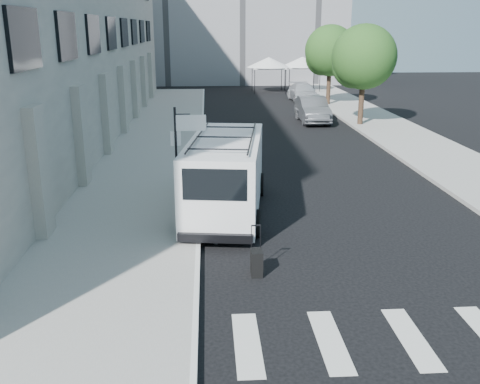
{
  "coord_description": "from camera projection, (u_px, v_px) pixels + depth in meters",
  "views": [
    {
      "loc": [
        -1.68,
        -11.87,
        5.78
      ],
      "look_at": [
        -0.8,
        2.64,
        1.3
      ],
      "focal_mm": 40.0,
      "sensor_mm": 36.0,
      "label": 1
    }
  ],
  "objects": [
    {
      "name": "parked_car_b",
      "position": [
        312.0,
        109.0,
        33.99
      ],
      "size": [
        1.75,
        4.82,
        1.58
      ],
      "primitive_type": "imported",
      "rotation": [
        0.0,
        0.0,
        -0.02
      ],
      "color": "#505257",
      "rests_on": "ground"
    },
    {
      "name": "suitcase",
      "position": [
        257.0,
        262.0,
        12.97
      ],
      "size": [
        0.28,
        0.44,
        1.22
      ],
      "rotation": [
        0.0,
        0.0,
        0.02
      ],
      "color": "black",
      "rests_on": "ground"
    },
    {
      "name": "sign_pole",
      "position": [
        184.0,
        142.0,
        15.26
      ],
      "size": [
        1.03,
        0.07,
        3.5
      ],
      "color": "black",
      "rests_on": "sidewalk_left"
    },
    {
      "name": "sidewalk_left",
      "position": [
        159.0,
        141.0,
        28.12
      ],
      "size": [
        4.5,
        48.0,
        0.15
      ],
      "primitive_type": "cube",
      "color": "gray",
      "rests_on": "ground"
    },
    {
      "name": "briefcase",
      "position": [
        202.0,
        238.0,
        14.87
      ],
      "size": [
        0.23,
        0.46,
        0.34
      ],
      "primitive_type": "cube",
      "rotation": [
        0.0,
        0.0,
        -0.26
      ],
      "color": "black",
      "rests_on": "ground"
    },
    {
      "name": "tree_near",
      "position": [
        362.0,
        59.0,
        31.61
      ],
      "size": [
        3.8,
        3.83,
        6.03
      ],
      "color": "black",
      "rests_on": "ground"
    },
    {
      "name": "cargo_van",
      "position": [
        226.0,
        174.0,
        17.19
      ],
      "size": [
        2.95,
        6.78,
        2.46
      ],
      "rotation": [
        0.0,
        0.0,
        -0.13
      ],
      "color": "white",
      "rests_on": "ground"
    },
    {
      "name": "parked_car_a",
      "position": [
        313.0,
        111.0,
        33.86
      ],
      "size": [
        1.97,
        4.2,
        1.39
      ],
      "primitive_type": "imported",
      "rotation": [
        0.0,
        0.0,
        0.08
      ],
      "color": "gray",
      "rests_on": "ground"
    },
    {
      "name": "ground",
      "position": [
        279.0,
        273.0,
        13.13
      ],
      "size": [
        120.0,
        120.0,
        0.0
      ],
      "primitive_type": "plane",
      "color": "black",
      "rests_on": "ground"
    },
    {
      "name": "tree_far",
      "position": [
        328.0,
        53.0,
        40.2
      ],
      "size": [
        3.8,
        3.83,
        6.03
      ],
      "color": "black",
      "rests_on": "ground"
    },
    {
      "name": "building_left",
      "position": [
        17.0,
        23.0,
        27.85
      ],
      "size": [
        10.0,
        44.0,
        12.0
      ],
      "primitive_type": "cube",
      "color": "gray",
      "rests_on": "ground"
    },
    {
      "name": "parked_car_c",
      "position": [
        303.0,
        93.0,
        43.46
      ],
      "size": [
        2.16,
        4.95,
        1.42
      ],
      "primitive_type": "imported",
      "rotation": [
        0.0,
        0.0,
        0.04
      ],
      "color": "#B5B8BE",
      "rests_on": "ground"
    },
    {
      "name": "sidewalk_right",
      "position": [
        382.0,
        125.0,
        32.7
      ],
      "size": [
        4.0,
        56.0,
        0.15
      ],
      "primitive_type": "cube",
      "color": "gray",
      "rests_on": "ground"
    },
    {
      "name": "tent_left",
      "position": [
        269.0,
        63.0,
        48.8
      ],
      "size": [
        4.0,
        4.0,
        3.2
      ],
      "color": "black",
      "rests_on": "ground"
    },
    {
      "name": "tent_right",
      "position": [
        302.0,
        62.0,
        49.47
      ],
      "size": [
        4.0,
        4.0,
        3.2
      ],
      "color": "black",
      "rests_on": "ground"
    },
    {
      "name": "businessman",
      "position": [
        221.0,
        210.0,
        14.66
      ],
      "size": [
        0.84,
        0.7,
        1.97
      ],
      "primitive_type": "imported",
      "rotation": [
        0.0,
        0.0,
        3.51
      ],
      "color": "#37373A",
      "rests_on": "ground"
    }
  ]
}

